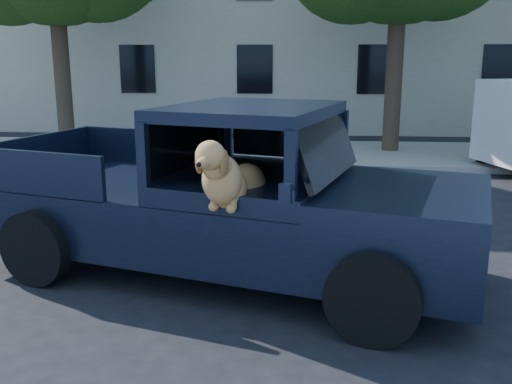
% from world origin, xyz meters
% --- Properties ---
extents(ground, '(120.00, 120.00, 0.00)m').
position_xyz_m(ground, '(0.00, 0.00, 0.00)').
color(ground, black).
rests_on(ground, ground).
extents(far_sidewalk, '(60.00, 4.00, 0.15)m').
position_xyz_m(far_sidewalk, '(0.00, 9.20, 0.07)').
color(far_sidewalk, gray).
rests_on(far_sidewalk, ground).
extents(lane_stripes, '(21.60, 0.14, 0.01)m').
position_xyz_m(lane_stripes, '(2.00, 3.40, 0.01)').
color(lane_stripes, silver).
rests_on(lane_stripes, ground).
extents(building_main, '(26.00, 6.00, 9.00)m').
position_xyz_m(building_main, '(3.00, 16.50, 4.50)').
color(building_main, beige).
rests_on(building_main, ground).
extents(pickup_truck, '(6.21, 3.86, 2.08)m').
position_xyz_m(pickup_truck, '(1.66, 0.70, 0.70)').
color(pickup_truck, black).
rests_on(pickup_truck, ground).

